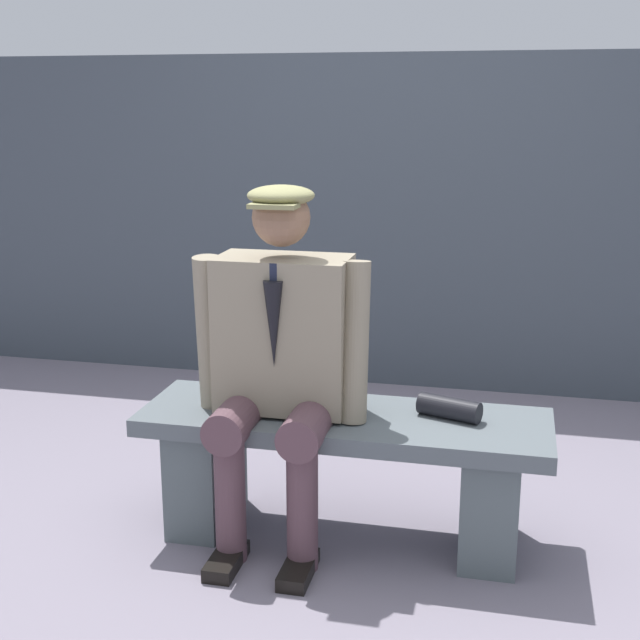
% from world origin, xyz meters
% --- Properties ---
extents(ground_plane, '(30.00, 30.00, 0.00)m').
position_xyz_m(ground_plane, '(0.00, 0.00, 0.00)').
color(ground_plane, gray).
extents(bench, '(1.49, 0.48, 0.49)m').
position_xyz_m(bench, '(0.00, 0.00, 0.31)').
color(bench, '#535B60').
rests_on(bench, ground).
extents(seated_man, '(0.64, 0.57, 1.32)m').
position_xyz_m(seated_man, '(0.22, 0.06, 0.73)').
color(seated_man, gray).
rests_on(seated_man, ground).
extents(rolled_magazine, '(0.24, 0.15, 0.08)m').
position_xyz_m(rolled_magazine, '(-0.38, -0.04, 0.53)').
color(rolled_magazine, black).
rests_on(rolled_magazine, bench).
extents(stadium_wall, '(12.00, 0.24, 1.85)m').
position_xyz_m(stadium_wall, '(0.00, -1.93, 0.92)').
color(stadium_wall, '#3D454E').
rests_on(stadium_wall, ground).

